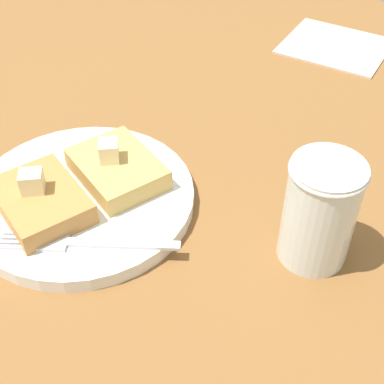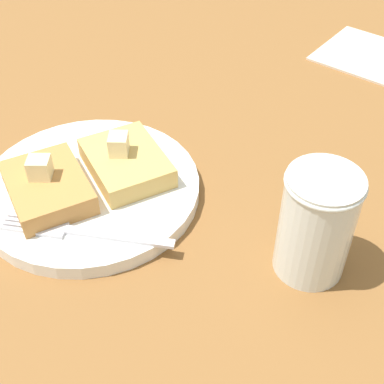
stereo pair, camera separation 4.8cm
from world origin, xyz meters
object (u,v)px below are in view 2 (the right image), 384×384
(fork, at_px, (76,231))
(napkin, at_px, (373,57))
(syrup_jar, at_px, (315,229))
(plate, at_px, (90,188))

(fork, bearing_deg, napkin, -173.63)
(fork, relative_size, napkin, 0.91)
(fork, relative_size, syrup_jar, 1.27)
(fork, distance_m, napkin, 0.50)
(fork, bearing_deg, plate, -129.51)
(napkin, bearing_deg, syrup_jar, 30.04)
(plate, bearing_deg, fork, 50.49)
(syrup_jar, bearing_deg, napkin, -149.96)
(plate, bearing_deg, syrup_jar, 117.87)
(plate, xyz_separation_m, fork, (0.04, 0.05, 0.01))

